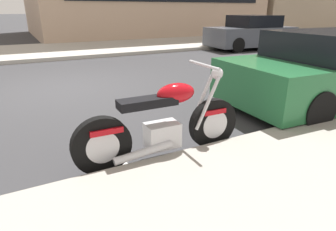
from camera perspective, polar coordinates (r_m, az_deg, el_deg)
The scene contains 6 objects.
ground_plane at distance 7.14m, azimuth -19.64°, elevation 5.01°, with size 260.00×260.00×0.00m, color #333335.
sidewalk_far_curb at distance 18.74m, azimuth 16.36°, elevation 14.38°, with size 120.00×5.00×0.14m, color #ADA89E.
parking_stall_stripe at distance 3.90m, azimuth -11.19°, elevation -6.48°, with size 0.12×2.20×0.01m, color silver.
parked_motorcycle at distance 3.43m, azimuth -0.81°, elevation -1.97°, with size 2.13×0.62×1.13m.
parked_car_second_in_row at distance 6.43m, azimuth 30.10°, elevation 7.85°, with size 4.52×2.12×1.36m.
car_opposite_curb at distance 14.38m, azimuth 16.06°, elevation 15.36°, with size 4.11×2.08×1.49m.
Camera 1 is at (-0.94, -6.86, 1.73)m, focal length 30.83 mm.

